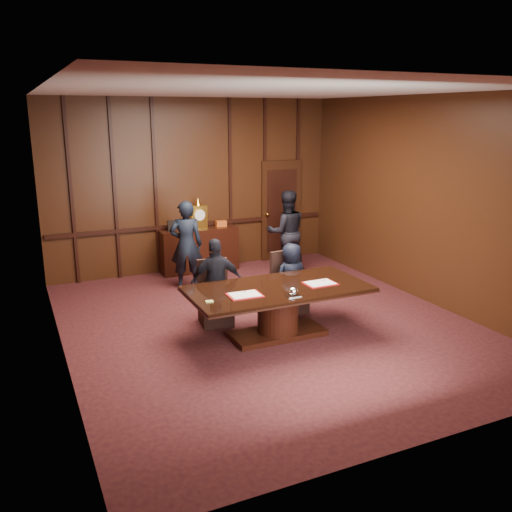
{
  "coord_description": "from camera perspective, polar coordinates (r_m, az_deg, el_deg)",
  "views": [
    {
      "loc": [
        -3.46,
        -7.1,
        3.18
      ],
      "look_at": [
        -0.09,
        0.25,
        1.05
      ],
      "focal_mm": 38.0,
      "sensor_mm": 36.0,
      "label": 1
    }
  ],
  "objects": [
    {
      "name": "room",
      "position": [
        8.18,
        1.31,
        4.5
      ],
      "size": [
        7.0,
        7.04,
        3.5
      ],
      "color": "black",
      "rests_on": "ground"
    },
    {
      "name": "sideboard",
      "position": [
        11.25,
        -6.01,
        0.82
      ],
      "size": [
        1.6,
        0.45,
        1.54
      ],
      "color": "black",
      "rests_on": "ground"
    },
    {
      "name": "conference_table",
      "position": [
        7.91,
        2.33,
        -5.0
      ],
      "size": [
        2.62,
        1.32,
        0.76
      ],
      "color": "black",
      "rests_on": "ground"
    },
    {
      "name": "folder_left",
      "position": [
        7.46,
        -1.2,
        -4.12
      ],
      "size": [
        0.47,
        0.35,
        0.02
      ],
      "rotation": [
        0.0,
        0.0,
        -0.04
      ],
      "color": "#AA0F12",
      "rests_on": "conference_table"
    },
    {
      "name": "folder_right",
      "position": [
        8.01,
        6.75,
        -2.87
      ],
      "size": [
        0.46,
        0.33,
        0.02
      ],
      "rotation": [
        0.0,
        0.0,
        0.01
      ],
      "color": "#AA0F12",
      "rests_on": "conference_table"
    },
    {
      "name": "inkstand",
      "position": [
        7.43,
        3.93,
        -3.85
      ],
      "size": [
        0.2,
        0.14,
        0.12
      ],
      "color": "white",
      "rests_on": "conference_table"
    },
    {
      "name": "notepad",
      "position": [
        7.23,
        -4.92,
        -4.79
      ],
      "size": [
        0.11,
        0.08,
        0.01
      ],
      "primitive_type": "cube",
      "rotation": [
        0.0,
        0.0,
        -0.14
      ],
      "color": "#D1CD66",
      "rests_on": "conference_table"
    },
    {
      "name": "chair_left",
      "position": [
        8.49,
        -4.3,
        -5.17
      ],
      "size": [
        0.54,
        0.54,
        0.99
      ],
      "rotation": [
        0.0,
        0.0,
        -0.13
      ],
      "color": "black",
      "rests_on": "ground"
    },
    {
      "name": "chair_right",
      "position": [
        8.99,
        3.46,
        -4.0
      ],
      "size": [
        0.53,
        0.53,
        0.99
      ],
      "rotation": [
        0.0,
        0.0,
        0.1
      ],
      "color": "black",
      "rests_on": "ground"
    },
    {
      "name": "signatory_left",
      "position": [
        8.3,
        -4.19,
        -2.8
      ],
      "size": [
        0.85,
        0.49,
        1.37
      ],
      "primitive_type": "imported",
      "rotation": [
        0.0,
        0.0,
        2.94
      ],
      "color": "black",
      "rests_on": "ground"
    },
    {
      "name": "signatory_right",
      "position": [
        8.84,
        3.74,
        -2.35
      ],
      "size": [
        0.58,
        0.39,
        1.17
      ],
      "primitive_type": "imported",
      "rotation": [
        0.0,
        0.0,
        3.18
      ],
      "color": "black",
      "rests_on": "ground"
    },
    {
      "name": "witness_left",
      "position": [
        10.12,
        -7.35,
        1.18
      ],
      "size": [
        0.69,
        0.55,
        1.65
      ],
      "primitive_type": "imported",
      "rotation": [
        0.0,
        0.0,
        2.85
      ],
      "color": "black",
      "rests_on": "ground"
    },
    {
      "name": "witness_right",
      "position": [
        11.04,
        3.21,
        2.53
      ],
      "size": [
        0.95,
        0.81,
        1.7
      ],
      "primitive_type": "imported",
      "rotation": [
        0.0,
        0.0,
        2.92
      ],
      "color": "black",
      "rests_on": "ground"
    }
  ]
}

